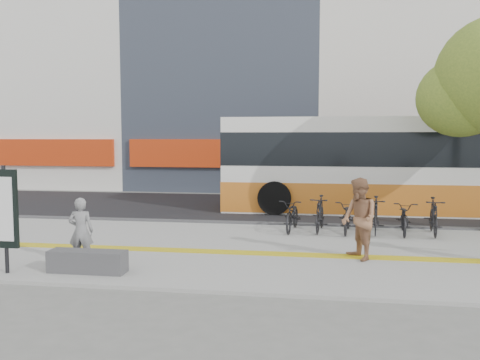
% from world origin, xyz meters
% --- Properties ---
extents(ground, '(120.00, 120.00, 0.00)m').
position_xyz_m(ground, '(0.00, 0.00, 0.00)').
color(ground, '#63635E').
rests_on(ground, ground).
extents(sidewalk, '(40.00, 7.00, 0.08)m').
position_xyz_m(sidewalk, '(0.00, 1.50, 0.04)').
color(sidewalk, slate).
rests_on(sidewalk, ground).
extents(tactile_strip, '(40.00, 0.45, 0.01)m').
position_xyz_m(tactile_strip, '(0.00, 1.00, 0.09)').
color(tactile_strip, gold).
rests_on(tactile_strip, sidewalk).
extents(street, '(40.00, 8.00, 0.06)m').
position_xyz_m(street, '(0.00, 9.00, 0.03)').
color(street, black).
rests_on(street, ground).
extents(curb, '(40.00, 0.25, 0.14)m').
position_xyz_m(curb, '(0.00, 5.00, 0.07)').
color(curb, '#353538').
rests_on(curb, ground).
extents(bench, '(1.60, 0.45, 0.45)m').
position_xyz_m(bench, '(-2.60, -1.20, 0.30)').
color(bench, '#353538').
rests_on(bench, sidewalk).
extents(signboard, '(0.55, 0.10, 2.20)m').
position_xyz_m(signboard, '(-4.20, -1.51, 1.37)').
color(signboard, black).
rests_on(signboard, sidewalk).
extents(bus, '(13.07, 3.10, 3.48)m').
position_xyz_m(bus, '(5.07, 8.50, 1.70)').
color(bus, silver).
rests_on(bus, street).
extents(bicycle_row, '(4.71, 1.86, 1.05)m').
position_xyz_m(bicycle_row, '(3.26, 4.00, 0.58)').
color(bicycle_row, black).
rests_on(bicycle_row, sidewalk).
extents(seated_woman, '(0.59, 0.44, 1.47)m').
position_xyz_m(seated_woman, '(-3.01, -0.63, 0.81)').
color(seated_woman, black).
rests_on(seated_woman, sidewalk).
extents(pedestrian_tan, '(1.00, 1.11, 1.85)m').
position_xyz_m(pedestrian_tan, '(2.97, 0.76, 1.01)').
color(pedestrian_tan, '#916244').
rests_on(pedestrian_tan, sidewalk).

